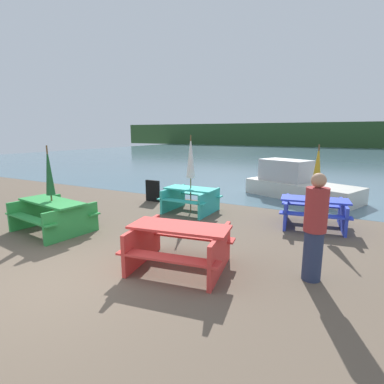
{
  "coord_description": "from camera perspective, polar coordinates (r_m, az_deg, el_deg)",
  "views": [
    {
      "loc": [
        4.12,
        -2.82,
        2.4
      ],
      "look_at": [
        0.46,
        4.02,
        0.85
      ],
      "focal_mm": 28.0,
      "sensor_mm": 36.0,
      "label": 1
    }
  ],
  "objects": [
    {
      "name": "picnic_table_red",
      "position": [
        5.4,
        -2.39,
        -9.66
      ],
      "size": [
        1.95,
        1.64,
        0.79
      ],
      "rotation": [
        0.0,
        0.0,
        0.16
      ],
      "color": "red",
      "rests_on": "ground_plane"
    },
    {
      "name": "picnic_table_teal",
      "position": [
        9.12,
        -0.24,
        -1.06
      ],
      "size": [
        1.56,
        1.4,
        0.75
      ],
      "rotation": [
        0.0,
        0.0,
        -0.01
      ],
      "color": "#33B7A8",
      "rests_on": "ground_plane"
    },
    {
      "name": "umbrella_gold",
      "position": [
        8.15,
        22.81,
        4.65
      ],
      "size": [
        0.23,
        0.23,
        2.1
      ],
      "color": "brown",
      "rests_on": "ground_plane"
    },
    {
      "name": "ground_plane",
      "position": [
        5.54,
        -25.57,
        -15.56
      ],
      "size": [
        60.0,
        60.0,
        0.0
      ],
      "primitive_type": "plane",
      "color": "brown"
    },
    {
      "name": "person",
      "position": [
        5.23,
        22.35,
        -6.32
      ],
      "size": [
        0.36,
        0.36,
        1.78
      ],
      "color": "#283351",
      "rests_on": "ground_plane"
    },
    {
      "name": "water",
      "position": [
        34.68,
        21.35,
        6.57
      ],
      "size": [
        60.0,
        50.0,
        0.0
      ],
      "color": "slate",
      "rests_on": "ground_plane"
    },
    {
      "name": "picnic_table_green",
      "position": [
        8.1,
        -24.99,
        -3.57
      ],
      "size": [
        2.05,
        1.62,
        0.77
      ],
      "rotation": [
        0.0,
        0.0,
        -0.13
      ],
      "color": "green",
      "rests_on": "ground_plane"
    },
    {
      "name": "signboard",
      "position": [
        10.63,
        -7.5,
        0.22
      ],
      "size": [
        0.55,
        0.08,
        0.75
      ],
      "color": "black",
      "rests_on": "ground_plane"
    },
    {
      "name": "umbrella_darkgreen",
      "position": [
        7.92,
        -25.6,
        3.57
      ],
      "size": [
        0.21,
        0.21,
        2.1
      ],
      "color": "brown",
      "rests_on": "ground_plane"
    },
    {
      "name": "picnic_table_blue",
      "position": [
        8.34,
        22.21,
        -3.12
      ],
      "size": [
        1.82,
        1.6,
        0.73
      ],
      "rotation": [
        0.0,
        0.0,
        0.15
      ],
      "color": "blue",
      "rests_on": "ground_plane"
    },
    {
      "name": "far_treeline",
      "position": [
        54.5,
        24.15,
        9.92
      ],
      "size": [
        80.0,
        1.6,
        4.0
      ],
      "color": "#284723",
      "rests_on": "water"
    },
    {
      "name": "boat",
      "position": [
        11.87,
        19.27,
        1.43
      ],
      "size": [
        4.32,
        3.01,
        1.37
      ],
      "rotation": [
        0.0,
        0.0,
        -0.4
      ],
      "color": "beige",
      "rests_on": "water"
    },
    {
      "name": "umbrella_white",
      "position": [
        8.94,
        -0.25,
        6.63
      ],
      "size": [
        0.26,
        0.26,
        2.32
      ],
      "color": "brown",
      "rests_on": "ground_plane"
    }
  ]
}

